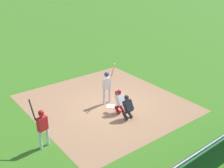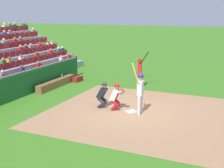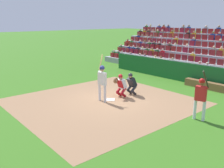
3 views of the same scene
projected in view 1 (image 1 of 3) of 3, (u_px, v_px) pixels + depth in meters
The scene contains 8 objects.
ground_plane at pixel (111, 106), 15.13m from camera, with size 160.00×160.00×0.00m, color #3A731E.
infield_dirt_patch at pixel (105, 103), 15.48m from camera, with size 7.89×8.37×0.01m, color #9E7551.
home_plate_marker at pixel (111, 106), 15.12m from camera, with size 0.44×0.44×0.02m, color white.
batter_at_plate at pixel (107, 84), 15.04m from camera, with size 0.63×0.46×2.36m.
catcher_crouching at pixel (120, 100), 14.31m from camera, with size 0.50×0.74×1.29m.
home_plate_umpire at pixel (128, 106), 13.76m from camera, with size 0.47×0.50×1.27m.
dugout_wall at pixel (215, 155), 10.36m from camera, with size 12.16×0.24×1.36m.
on_deck_batter at pixel (42, 124), 11.42m from camera, with size 0.57×0.64×2.20m.
Camera 1 is at (-8.24, -10.45, 7.31)m, focal length 44.26 mm.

